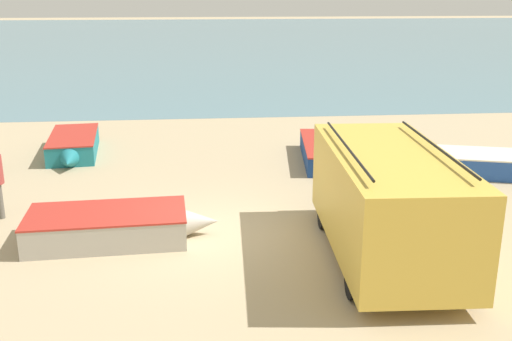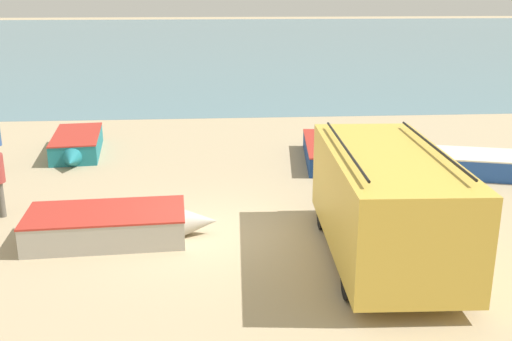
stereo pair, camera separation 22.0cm
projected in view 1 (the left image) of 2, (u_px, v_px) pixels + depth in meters
The scene contains 7 objects.
ground_plane at pixel (209, 234), 12.99m from camera, with size 200.00×200.00×0.00m, color tan.
sea_water at pixel (201, 39), 62.50m from camera, with size 120.00×80.00×0.01m, color slate.
parked_van at pixel (387, 200), 11.55m from camera, with size 2.34×5.23×2.30m.
fishing_rowboat_0 at pixel (113, 226), 12.59m from camera, with size 4.05×1.82×0.64m.
fishing_rowboat_1 at pixel (73, 145), 19.03m from camera, with size 1.76×3.97×0.64m.
fishing_rowboat_3 at pixel (329, 153), 18.29m from camera, with size 1.89×4.47×0.59m.
fishing_rowboat_4 at pixel (475, 163), 17.16m from camera, with size 4.15×2.42×0.61m.
Camera 1 is at (-0.09, -12.06, 5.13)m, focal length 42.00 mm.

